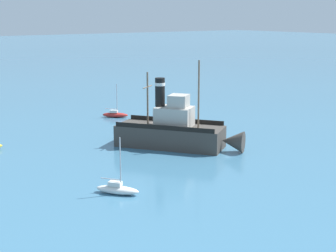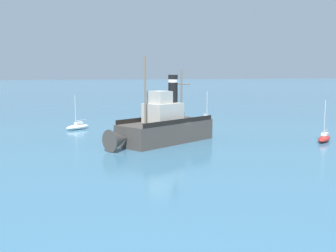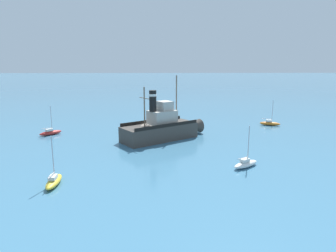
# 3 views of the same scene
# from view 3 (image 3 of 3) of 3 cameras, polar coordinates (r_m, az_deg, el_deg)

# --- Properties ---
(ground_plane) EXTENTS (600.00, 600.00, 0.00)m
(ground_plane) POSITION_cam_3_polar(r_m,az_deg,el_deg) (47.37, -3.49, -2.54)
(ground_plane) COLOR teal
(old_tugboat) EXTENTS (10.95, 13.78, 9.90)m
(old_tugboat) POSITION_cam_3_polar(r_m,az_deg,el_deg) (47.07, -1.01, -0.33)
(old_tugboat) COLOR #423D38
(old_tugboat) RESTS_ON ground
(sailboat_white) EXTENTS (3.12, 3.72, 4.90)m
(sailboat_white) POSITION_cam_3_polar(r_m,az_deg,el_deg) (36.03, 14.58, -6.95)
(sailboat_white) COLOR white
(sailboat_white) RESTS_ON ground
(sailboat_orange) EXTENTS (2.45, 3.94, 4.90)m
(sailboat_orange) POSITION_cam_3_polar(r_m,az_deg,el_deg) (60.83, 18.83, 0.51)
(sailboat_orange) COLOR orange
(sailboat_orange) RESTS_ON ground
(sailboat_yellow) EXTENTS (3.83, 1.22, 4.90)m
(sailboat_yellow) POSITION_cam_3_polar(r_m,az_deg,el_deg) (32.11, -20.93, -9.75)
(sailboat_yellow) COLOR gold
(sailboat_yellow) RESTS_ON ground
(sailboat_red) EXTENTS (3.47, 3.46, 4.90)m
(sailboat_red) POSITION_cam_3_polar(r_m,az_deg,el_deg) (53.77, -21.47, -1.14)
(sailboat_red) COLOR #B22823
(sailboat_red) RESTS_ON ground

